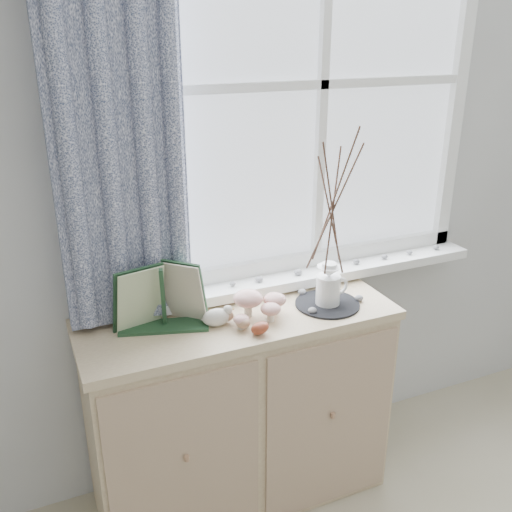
% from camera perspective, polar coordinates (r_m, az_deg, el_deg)
% --- Properties ---
extents(sideboard, '(1.20, 0.45, 0.85)m').
position_cam_1_polar(sideboard, '(2.38, -1.59, -15.07)').
color(sideboard, beige).
rests_on(sideboard, ground).
extents(botanical_book, '(0.39, 0.23, 0.26)m').
position_cam_1_polar(botanical_book, '(2.01, -9.17, -4.28)').
color(botanical_book, '#1D3E24').
rests_on(botanical_book, sideboard).
extents(toadstool_cluster, '(0.23, 0.16, 0.10)m').
position_cam_1_polar(toadstool_cluster, '(2.11, 0.21, -4.71)').
color(toadstool_cluster, silver).
rests_on(toadstool_cluster, sideboard).
extents(wooden_eggs, '(0.13, 0.17, 0.07)m').
position_cam_1_polar(wooden_eggs, '(2.05, -1.35, -6.64)').
color(wooden_eggs, tan).
rests_on(wooden_eggs, sideboard).
extents(songbird_figurine, '(0.15, 0.08, 0.07)m').
position_cam_1_polar(songbird_figurine, '(2.07, -3.99, -6.05)').
color(songbird_figurine, silver).
rests_on(songbird_figurine, sideboard).
extents(crocheted_doily, '(0.25, 0.25, 0.01)m').
position_cam_1_polar(crocheted_doily, '(2.24, 7.14, -4.78)').
color(crocheted_doily, black).
rests_on(crocheted_doily, sideboard).
extents(twig_pitcher, '(0.26, 0.26, 0.71)m').
position_cam_1_polar(twig_pitcher, '(2.09, 7.66, 5.17)').
color(twig_pitcher, white).
rests_on(twig_pitcher, crocheted_doily).
extents(sideboard_pebbles, '(0.33, 0.23, 0.02)m').
position_cam_1_polar(sideboard_pebbles, '(2.28, 5.90, -4.05)').
color(sideboard_pebbles, gray).
rests_on(sideboard_pebbles, sideboard).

